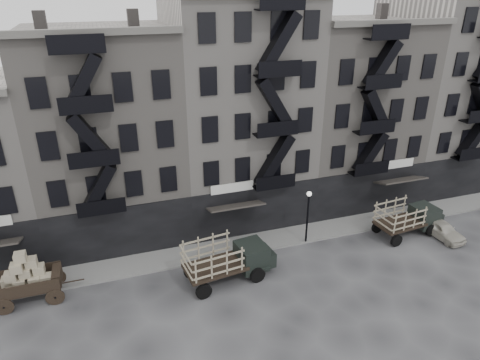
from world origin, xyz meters
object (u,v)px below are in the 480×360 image
object	(u,v)px
pedestrian_mid	(249,261)
stake_truck_west	(227,257)
car_east	(442,229)
stake_truck_east	(409,216)
wagon	(25,274)

from	to	relation	value
pedestrian_mid	stake_truck_west	bearing A→B (deg)	-5.43
pedestrian_mid	car_east	bearing A→B (deg)	159.24
car_east	pedestrian_mid	xyz separation A→B (m)	(-15.40, 0.60, 0.15)
stake_truck_east	pedestrian_mid	xyz separation A→B (m)	(-13.12, -0.60, -0.79)
stake_truck_west	pedestrian_mid	xyz separation A→B (m)	(1.61, 0.37, -0.91)
stake_truck_east	pedestrian_mid	bearing A→B (deg)	177.00
stake_truck_west	car_east	size ratio (longest dim) A/B	1.64
stake_truck_east	pedestrian_mid	distance (m)	13.16
car_east	stake_truck_east	bearing A→B (deg)	146.25
stake_truck_east	car_east	size ratio (longest dim) A/B	1.51
stake_truck_west	stake_truck_east	xyz separation A→B (m)	(14.73, 0.98, -0.12)
wagon	stake_truck_west	xyz separation A→B (m)	(12.03, -1.89, -0.17)
wagon	stake_truck_west	bearing A→B (deg)	-8.72
stake_truck_east	stake_truck_west	bearing A→B (deg)	178.16
wagon	pedestrian_mid	distance (m)	13.76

